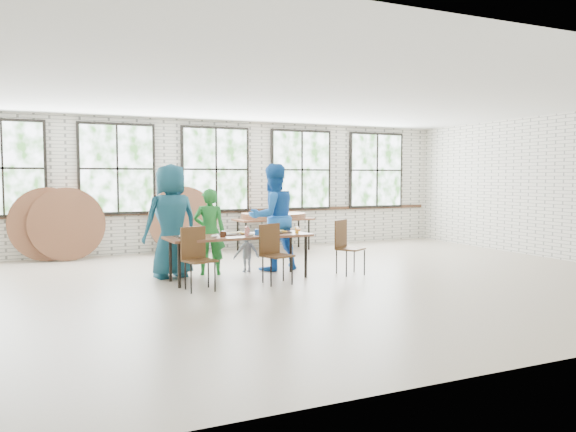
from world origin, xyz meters
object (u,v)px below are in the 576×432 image
Objects in this scene: dining_table at (239,238)px; storage_table at (273,221)px; chair_near_left at (196,253)px; chair_near_right at (273,248)px.

storage_table is at bearing 55.48° from dining_table.
chair_near_left is (-0.87, -0.53, -0.13)m from dining_table.
chair_near_right is (0.39, -0.52, -0.13)m from dining_table.
dining_table is 0.66m from chair_near_right.
storage_table is at bearing 48.90° from chair_near_right.
chair_near_left is 1.00× the size of chair_near_right.
chair_near_right is 4.03m from storage_table.
storage_table is (2.84, 3.72, 0.13)m from chair_near_left.
dining_table is at bearing 108.83° from chair_near_right.
dining_table is 2.56× the size of chair_near_right.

